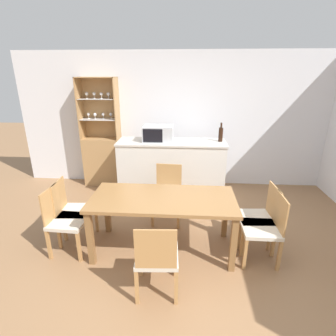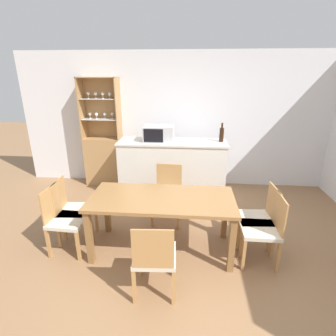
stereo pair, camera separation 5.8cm
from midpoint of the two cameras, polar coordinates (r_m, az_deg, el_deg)
name	(u,v)px [view 1 (the left image)]	position (r m, az deg, el deg)	size (l,w,h in m)	color
ground_plane	(192,269)	(3.28, 4.70, -21.13)	(18.00, 18.00, 0.00)	#936B47
wall_back	(192,121)	(5.18, 4.93, 10.16)	(6.80, 0.06, 2.55)	silver
kitchen_counter	(171,170)	(4.69, 0.40, -0.34)	(1.87, 0.59, 1.04)	silver
display_cabinet	(103,154)	(5.41, -14.31, 3.05)	(0.72, 0.34, 2.09)	tan
dining_table	(163,204)	(3.23, -1.62, -7.88)	(1.76, 0.80, 0.73)	olive
dining_chair_head_far	(168,194)	(3.97, -0.52, -5.60)	(0.45, 0.45, 0.86)	beige
dining_chair_side_left_near	(65,220)	(3.55, -21.88, -10.49)	(0.44, 0.44, 0.86)	beige
dining_chair_side_right_near	(264,228)	(3.35, 19.74, -12.19)	(0.42, 0.42, 0.86)	beige
dining_chair_head_near	(157,257)	(2.74, -3.08, -18.82)	(0.45, 0.45, 0.86)	beige
dining_chair_side_right_far	(259,217)	(3.55, 18.74, -10.12)	(0.45, 0.45, 0.86)	beige
dining_chair_side_left_far	(73,211)	(3.74, -20.36, -8.72)	(0.45, 0.45, 0.86)	beige
microwave	(158,133)	(4.55, -2.53, 7.54)	(0.51, 0.38, 0.26)	#B7BABF
wine_bottle	(221,134)	(4.59, 11.05, 7.26)	(0.07, 0.07, 0.32)	black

